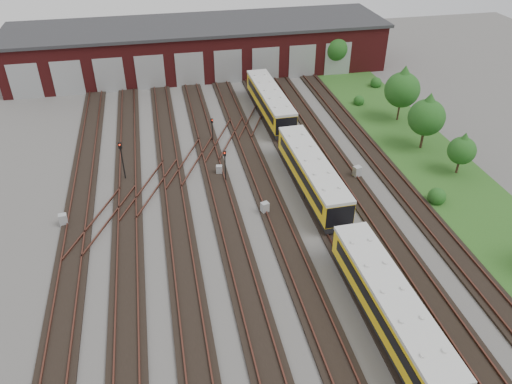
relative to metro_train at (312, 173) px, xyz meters
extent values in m
plane|color=#484643|center=(-6.00, -6.99, -1.76)|extent=(120.00, 120.00, 0.00)
cube|color=black|center=(-20.00, -6.99, -1.67)|extent=(2.40, 70.00, 0.18)
cube|color=#4F291F|center=(-20.72, -6.99, -1.50)|extent=(0.10, 70.00, 0.15)
cube|color=#4F291F|center=(-19.28, -6.99, -1.50)|extent=(0.10, 70.00, 0.15)
cube|color=black|center=(-16.00, -6.99, -1.67)|extent=(2.40, 70.00, 0.18)
cube|color=#4F291F|center=(-16.72, -6.99, -1.50)|extent=(0.10, 70.00, 0.15)
cube|color=#4F291F|center=(-15.28, -6.99, -1.50)|extent=(0.10, 70.00, 0.15)
cube|color=black|center=(-12.00, -6.99, -1.67)|extent=(2.40, 70.00, 0.18)
cube|color=#4F291F|center=(-12.72, -6.99, -1.50)|extent=(0.10, 70.00, 0.15)
cube|color=#4F291F|center=(-11.28, -6.99, -1.50)|extent=(0.10, 70.00, 0.15)
cube|color=black|center=(-8.00, -6.99, -1.67)|extent=(2.40, 70.00, 0.18)
cube|color=#4F291F|center=(-8.72, -6.99, -1.50)|extent=(0.10, 70.00, 0.15)
cube|color=#4F291F|center=(-7.28, -6.99, -1.50)|extent=(0.10, 70.00, 0.15)
cube|color=black|center=(-4.00, -6.99, -1.67)|extent=(2.40, 70.00, 0.18)
cube|color=#4F291F|center=(-4.72, -6.99, -1.50)|extent=(0.10, 70.00, 0.15)
cube|color=#4F291F|center=(-3.28, -6.99, -1.50)|extent=(0.10, 70.00, 0.15)
cube|color=black|center=(0.00, -6.99, -1.67)|extent=(2.40, 70.00, 0.18)
cube|color=#4F291F|center=(-0.72, -6.99, -1.50)|extent=(0.10, 70.00, 0.15)
cube|color=#4F291F|center=(0.72, -6.99, -1.50)|extent=(0.10, 70.00, 0.15)
cube|color=black|center=(4.00, -6.99, -1.67)|extent=(2.40, 70.00, 0.18)
cube|color=#4F291F|center=(3.28, -6.99, -1.50)|extent=(0.10, 70.00, 0.15)
cube|color=#4F291F|center=(4.72, -6.99, -1.50)|extent=(0.10, 70.00, 0.15)
cube|color=black|center=(8.00, -6.99, -1.67)|extent=(2.40, 70.00, 0.18)
cube|color=#4F291F|center=(7.28, -6.99, -1.50)|extent=(0.10, 70.00, 0.15)
cube|color=#4F291F|center=(8.72, -6.99, -1.50)|extent=(0.10, 70.00, 0.15)
cube|color=#4F291F|center=(-14.00, 3.01, -1.50)|extent=(5.40, 9.62, 0.15)
cube|color=#4F291F|center=(-10.00, 7.01, -1.50)|extent=(5.40, 9.62, 0.15)
cube|color=#4F291F|center=(-6.00, 11.01, -1.50)|extent=(5.40, 9.62, 0.15)
cube|color=#4F291F|center=(-18.00, -0.99, -1.50)|extent=(5.40, 9.62, 0.15)
cube|color=#4F291F|center=(-2.00, 15.01, -1.50)|extent=(5.40, 9.62, 0.15)
cube|color=#571516|center=(-6.00, 33.01, 1.24)|extent=(50.00, 12.00, 6.00)
cube|color=#2C2C2F|center=(-6.00, 33.01, 4.39)|extent=(51.00, 12.50, 0.40)
cube|color=#999C9E|center=(-28.00, 26.99, 0.44)|extent=(3.60, 0.12, 4.40)
cube|color=#999C9E|center=(-23.00, 26.99, 0.44)|extent=(3.60, 0.12, 4.40)
cube|color=#999C9E|center=(-18.00, 26.99, 0.44)|extent=(3.60, 0.12, 4.40)
cube|color=#999C9E|center=(-13.00, 26.99, 0.44)|extent=(3.60, 0.12, 4.40)
cube|color=#999C9E|center=(-8.00, 26.99, 0.44)|extent=(3.60, 0.12, 4.40)
cube|color=#999C9E|center=(-3.00, 26.99, 0.44)|extent=(3.60, 0.12, 4.40)
cube|color=#999C9E|center=(2.00, 26.99, 0.44)|extent=(3.60, 0.12, 4.40)
cube|color=#999C9E|center=(7.00, 26.99, 0.44)|extent=(3.60, 0.12, 4.40)
cube|color=#999C9E|center=(12.00, 26.99, 0.44)|extent=(3.60, 0.12, 4.40)
cube|color=#224918|center=(13.00, 3.01, -1.73)|extent=(8.00, 55.00, 0.05)
cube|color=black|center=(0.00, -16.00, -1.16)|extent=(2.36, 13.52, 0.54)
cube|color=gold|center=(0.00, -16.00, 0.10)|extent=(2.63, 13.53, 1.98)
cube|color=silver|center=(0.00, -16.00, 1.22)|extent=(2.72, 13.53, 0.27)
cube|color=black|center=(-1.19, -16.03, 0.33)|extent=(0.31, 11.86, 0.76)
cube|color=black|center=(1.19, -15.97, 0.33)|extent=(0.31, 11.86, 0.76)
cube|color=black|center=(0.00, 0.00, -1.16)|extent=(2.36, 13.52, 0.54)
cube|color=gold|center=(0.00, 0.00, 0.10)|extent=(2.63, 13.53, 1.98)
cube|color=silver|center=(0.00, 0.00, 1.22)|extent=(2.72, 13.53, 0.27)
cube|color=black|center=(-1.19, -0.03, 0.33)|extent=(0.31, 11.86, 0.76)
cube|color=black|center=(1.19, 0.03, 0.33)|extent=(0.31, 11.86, 0.76)
cube|color=black|center=(0.00, 16.00, -1.16)|extent=(2.36, 13.52, 0.54)
cube|color=gold|center=(0.00, 16.00, 0.10)|extent=(2.63, 13.53, 1.98)
cube|color=silver|center=(0.00, 16.00, 1.22)|extent=(2.72, 13.53, 0.27)
cube|color=black|center=(-1.19, 15.97, 0.33)|extent=(0.31, 11.86, 0.76)
cube|color=black|center=(1.19, 16.03, 0.33)|extent=(0.31, 11.86, 0.76)
cylinder|color=black|center=(-16.21, 5.19, -0.11)|extent=(0.11, 0.11, 3.30)
cube|color=black|center=(-16.21, 5.19, 1.83)|extent=(0.30, 0.20, 0.57)
sphere|color=red|center=(-16.21, 5.08, 1.94)|extent=(0.14, 0.14, 0.14)
cylinder|color=black|center=(-7.30, 10.91, -0.66)|extent=(0.09, 0.09, 2.20)
cube|color=black|center=(-7.30, 10.91, 0.67)|extent=(0.26, 0.20, 0.46)
sphere|color=red|center=(-7.30, 10.82, 0.77)|extent=(0.11, 0.11, 0.11)
cylinder|color=black|center=(-7.23, 2.86, -0.38)|extent=(0.10, 0.10, 2.76)
cube|color=black|center=(-7.23, 2.86, 1.25)|extent=(0.28, 0.20, 0.49)
sphere|color=red|center=(-7.23, 2.76, 1.35)|extent=(0.12, 0.12, 0.12)
cylinder|color=black|center=(-1.02, -1.39, -0.60)|extent=(0.09, 0.09, 2.32)
cube|color=black|center=(-1.02, -1.39, 0.79)|extent=(0.25, 0.19, 0.45)
sphere|color=red|center=(-1.02, -1.48, 0.88)|extent=(0.11, 0.11, 0.11)
cube|color=#989B9C|center=(-21.00, -0.82, -1.23)|extent=(0.69, 0.60, 1.05)
cube|color=#989B9C|center=(-7.60, 4.38, -1.30)|extent=(0.63, 0.56, 0.92)
cube|color=#989B9C|center=(-4.79, -2.53, -1.25)|extent=(0.74, 0.67, 1.02)
cube|color=#989B9C|center=(1.38, 14.70, -1.25)|extent=(0.63, 0.53, 1.02)
cube|color=#989B9C|center=(4.81, 1.22, -1.20)|extent=(0.81, 0.73, 1.12)
cylinder|color=#362418|center=(11.85, 28.01, -0.83)|extent=(0.24, 0.24, 1.86)
sphere|color=#134314|center=(11.85, 28.01, 1.65)|extent=(3.61, 3.61, 3.61)
cone|color=#134314|center=(11.85, 28.01, 2.94)|extent=(3.10, 3.10, 2.58)
cylinder|color=#362418|center=(13.32, 5.20, -0.82)|extent=(0.26, 0.26, 1.87)
sphere|color=#134314|center=(13.32, 5.20, 1.67)|extent=(3.63, 3.63, 3.63)
cone|color=#134314|center=(13.32, 5.20, 2.96)|extent=(3.11, 3.11, 2.59)
cylinder|color=#362418|center=(13.88, 11.84, -0.77)|extent=(0.21, 0.21, 1.98)
sphere|color=#134314|center=(13.88, 11.84, 1.87)|extent=(3.85, 3.85, 3.85)
cone|color=#134314|center=(13.88, 11.84, 3.25)|extent=(3.30, 3.30, 2.75)
cylinder|color=#362418|center=(14.27, -0.04, -1.10)|extent=(0.21, 0.21, 1.32)
sphere|color=#134314|center=(14.27, -0.04, 0.66)|extent=(2.56, 2.56, 2.56)
cone|color=#134314|center=(14.27, -0.04, 1.58)|extent=(2.20, 2.20, 1.83)
sphere|color=#134314|center=(10.00, -4.01, -0.98)|extent=(1.55, 1.55, 1.55)
sphere|color=#134314|center=(11.24, 16.87, -1.11)|extent=(1.29, 1.29, 1.29)
sphere|color=#134314|center=(15.54, 21.77, -1.03)|extent=(1.45, 1.45, 1.45)
camera|label=1|loc=(-12.50, -35.37, 22.78)|focal=35.00mm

